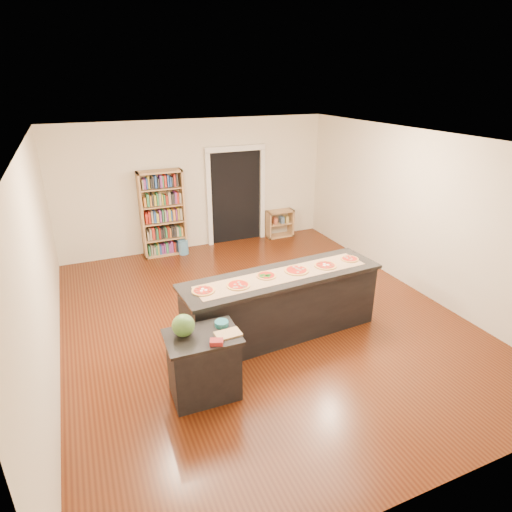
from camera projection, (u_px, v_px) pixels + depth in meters
name	position (u px, v px, depth m)	size (l,w,h in m)	color
room	(261.00, 236.00, 6.38)	(6.00, 7.00, 2.80)	beige
doorway	(236.00, 191.00, 9.72)	(1.40, 0.09, 2.21)	black
kitchen_island	(282.00, 304.00, 6.30)	(2.99, 0.81, 0.99)	black
side_counter	(204.00, 365.00, 5.09)	(0.85, 0.62, 0.84)	black
bookshelf	(163.00, 214.00, 9.05)	(0.92, 0.33, 1.83)	tan
low_shelf	(280.00, 224.00, 10.31)	(0.65, 0.28, 0.65)	tan
waste_bin	(183.00, 247.00, 9.34)	(0.22, 0.22, 0.31)	#4E87B0
kraft_paper	(283.00, 275.00, 6.09)	(2.60, 0.47, 0.00)	tan
watermelon	(183.00, 325.00, 4.87)	(0.26, 0.26, 0.26)	#144214
cutting_board	(228.00, 334.00, 4.93)	(0.30, 0.20, 0.02)	tan
package_red	(216.00, 342.00, 4.76)	(0.15, 0.11, 0.05)	maroon
package_teal	(222.00, 324.00, 5.10)	(0.17, 0.17, 0.06)	#195966
pizza_a	(203.00, 291.00, 5.62)	(0.29, 0.29, 0.02)	#BC8C48
pizza_b	(238.00, 285.00, 5.77)	(0.34, 0.34, 0.02)	#BC8C48
pizza_c	(266.00, 276.00, 6.04)	(0.30, 0.30, 0.02)	#BC8C48
pizza_d	(296.00, 270.00, 6.21)	(0.34, 0.34, 0.02)	#BC8C48
pizza_e	(325.00, 265.00, 6.37)	(0.32, 0.32, 0.02)	#BC8C48
pizza_f	(350.00, 259.00, 6.60)	(0.28, 0.28, 0.02)	#BC8C48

